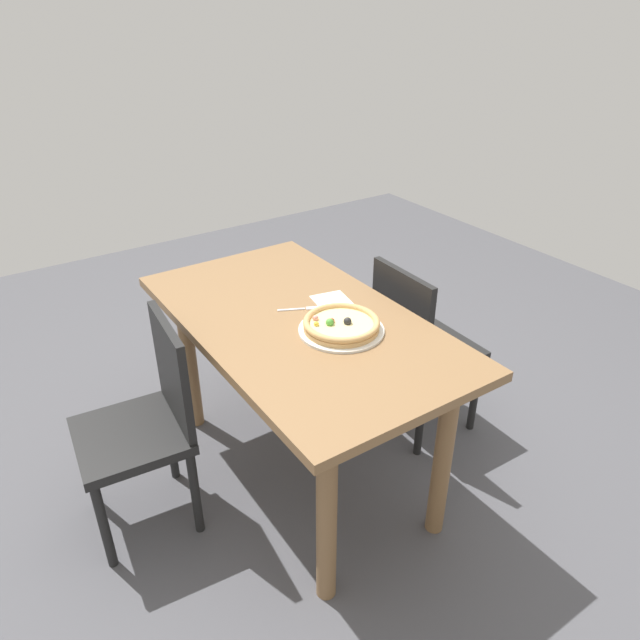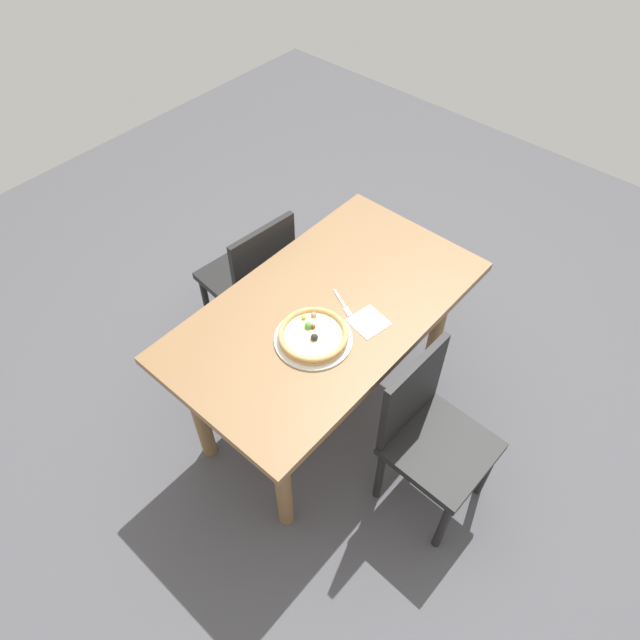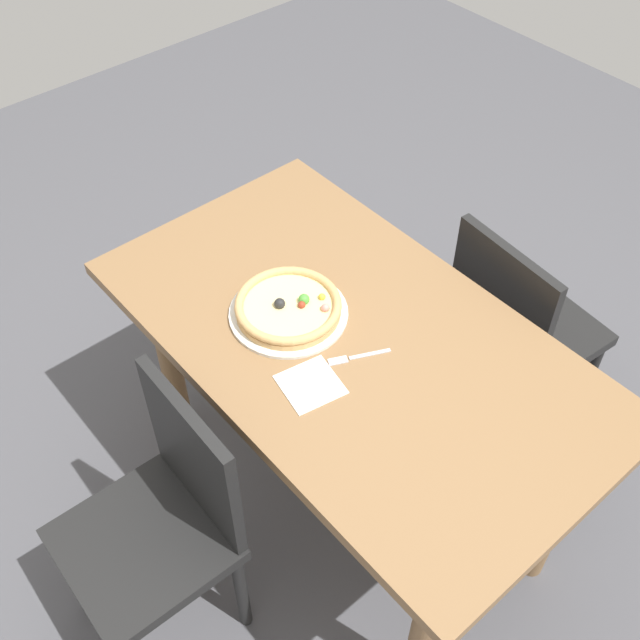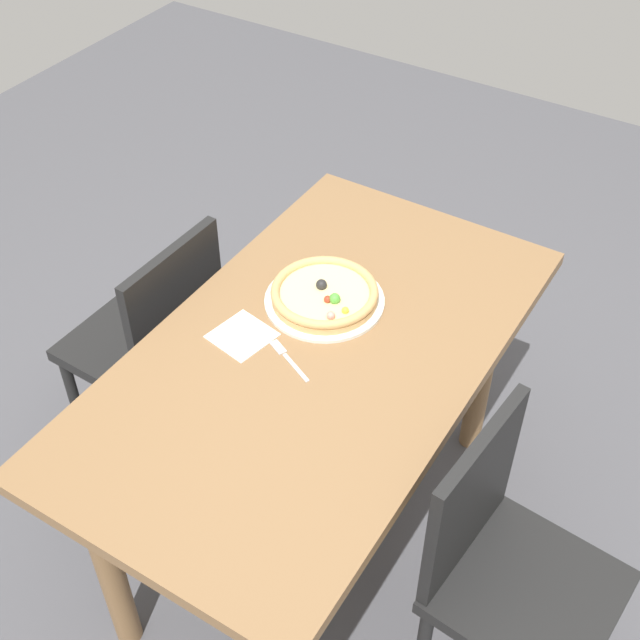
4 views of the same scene
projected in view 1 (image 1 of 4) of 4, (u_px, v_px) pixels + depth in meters
The scene contains 8 objects.
ground_plane at pixel (303, 469), 2.64m from camera, with size 6.00×6.00×0.00m, color #4C4C51.
dining_table at pixel (300, 344), 2.32m from camera, with size 1.41×0.79×0.78m.
chair_near at pixel (147, 420), 2.20m from camera, with size 0.43×0.43×0.87m.
chair_far at pixel (418, 344), 2.67m from camera, with size 0.41×0.41×0.87m.
plate at pixel (341, 330), 2.17m from camera, with size 0.32×0.32×0.01m, color silver.
pizza at pixel (341, 324), 2.16m from camera, with size 0.29×0.29×0.05m.
fork at pixel (302, 309), 2.32m from camera, with size 0.09×0.16×0.00m.
napkin at pixel (331, 300), 2.39m from camera, with size 0.14×0.14×0.00m, color white.
Camera 1 is at (1.68, -1.03, 1.88)m, focal length 32.77 mm.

